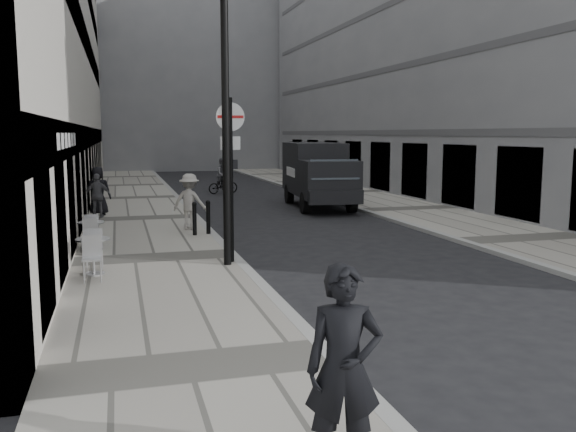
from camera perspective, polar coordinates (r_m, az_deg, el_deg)
name	(u,v)px	position (r m, az deg, el deg)	size (l,w,h in m)	color
sidewalk	(143,219)	(23.55, -13.42, -0.30)	(4.00, 60.00, 0.12)	#99958A
far_sidewalk	(409,209)	(26.35, 11.22, 0.60)	(4.00, 60.00, 0.12)	#99958A
building_left	(37,2)	(30.53, -22.41, 18.00)	(4.00, 45.00, 18.00)	#BCB7AB
building_right	(443,4)	(34.90, 14.34, 18.63)	(6.00, 45.00, 20.00)	gray
building_far	(160,52)	(61.96, -11.88, 14.75)	(24.00, 16.00, 22.00)	gray
walking_man	(344,369)	(5.83, 5.25, -14.03)	(0.72, 0.47, 1.97)	black
sign_post	(231,158)	(14.84, -5.38, 5.43)	(0.69, 0.11, 4.00)	black
lamppost	(225,101)	(14.53, -5.88, 10.65)	(0.31, 0.31, 7.00)	black
bollard_near	(195,220)	(19.13, -8.74, -0.34)	(0.13, 0.13, 0.97)	black
bollard_far	(208,218)	(19.35, -7.47, -0.20)	(0.13, 0.13, 0.99)	black
panel_van	(318,171)	(27.04, 2.79, 4.20)	(2.82, 6.23, 2.84)	black
cyclist	(223,180)	(33.47, -6.11, 3.38)	(1.89, 1.21, 1.92)	black
pedestrian_a	(98,196)	(23.93, -17.37, 1.83)	(0.97, 0.40, 1.66)	#59585D
pedestrian_b	(190,202)	(20.29, -9.18, 1.34)	(1.19, 0.68, 1.84)	#A19B94
pedestrian_c	(98,191)	(24.65, -17.33, 2.26)	(0.92, 0.60, 1.88)	black
cafe_table_near	(91,233)	(17.35, -17.93, -1.55)	(0.71, 1.59, 0.91)	silver
cafe_table_mid	(93,253)	(14.32, -17.77, -3.32)	(0.75, 1.69, 0.97)	#ABABAD
cafe_table_far	(92,232)	(17.77, -17.88, -1.42)	(0.66, 1.50, 0.85)	#B8B9BB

